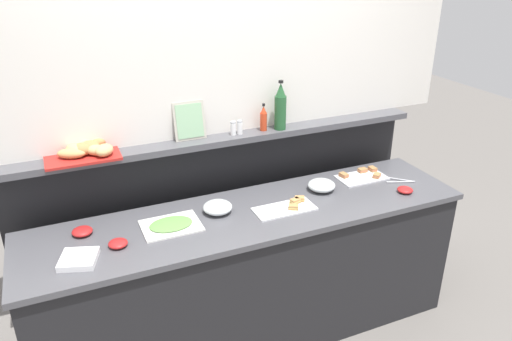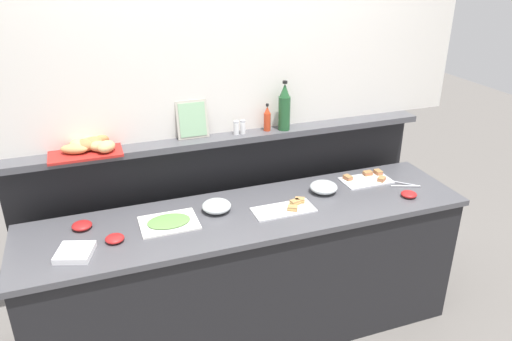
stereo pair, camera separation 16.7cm
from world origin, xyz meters
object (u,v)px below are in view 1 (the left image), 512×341
at_px(bread_basket, 87,150).
at_px(condiment_bowl_red, 82,231).
at_px(condiment_bowl_cream, 405,190).
at_px(framed_picture, 189,121).
at_px(glass_bowl_medium, 321,186).
at_px(glass_bowl_large, 218,208).
at_px(sandwich_platter_front, 287,207).
at_px(serving_tongs, 401,181).
at_px(napkin_stack, 79,259).
at_px(cold_cuts_platter, 171,225).
at_px(wine_bottle_green, 280,107).
at_px(condiment_bowl_teal, 118,243).
at_px(hot_sauce_bottle, 263,119).
at_px(sandwich_platter_side, 362,176).
at_px(pepper_shaker, 240,127).
at_px(salt_shaker, 233,128).

bearing_deg(bread_basket, condiment_bowl_red, -110.15).
xyz_separation_m(condiment_bowl_cream, framed_picture, (-1.19, 0.60, 0.43)).
bearing_deg(glass_bowl_medium, glass_bowl_large, -179.32).
distance_m(sandwich_platter_front, serving_tongs, 0.85).
bearing_deg(serving_tongs, napkin_stack, -177.10).
relative_size(cold_cuts_platter, wine_bottle_green, 1.00).
relative_size(condiment_bowl_teal, hot_sauce_bottle, 0.56).
height_order(condiment_bowl_teal, bread_basket, bread_basket).
bearing_deg(serving_tongs, sandwich_platter_front, -177.89).
relative_size(wine_bottle_green, framed_picture, 1.36).
height_order(sandwich_platter_side, bread_basket, bread_basket).
relative_size(hot_sauce_bottle, pepper_shaker, 2.02).
bearing_deg(wine_bottle_green, salt_shaker, 176.92).
bearing_deg(condiment_bowl_red, sandwich_platter_side, 0.01).
distance_m(condiment_bowl_red, napkin_stack, 0.26).
relative_size(condiment_bowl_teal, pepper_shaker, 1.13).
bearing_deg(framed_picture, wine_bottle_green, -5.46).
xyz_separation_m(salt_shaker, bread_basket, (-0.87, 0.00, -0.00)).
xyz_separation_m(sandwich_platter_front, condiment_bowl_cream, (0.77, -0.10, 0.01)).
xyz_separation_m(sandwich_platter_front, hot_sauce_bottle, (0.05, 0.46, 0.39)).
relative_size(sandwich_platter_side, serving_tongs, 1.81).
relative_size(condiment_bowl_cream, wine_bottle_green, 0.30).
bearing_deg(wine_bottle_green, condiment_bowl_cream, -41.81).
bearing_deg(glass_bowl_large, pepper_shaker, 50.51).
relative_size(condiment_bowl_teal, wine_bottle_green, 0.31).
distance_m(sandwich_platter_side, wine_bottle_green, 0.72).
xyz_separation_m(napkin_stack, wine_bottle_green, (1.33, 0.51, 0.45)).
height_order(sandwich_platter_side, glass_bowl_large, glass_bowl_large).
height_order(glass_bowl_medium, salt_shaker, salt_shaker).
distance_m(cold_cuts_platter, wine_bottle_green, 1.02).
bearing_deg(wine_bottle_green, sandwich_platter_front, -110.08).
distance_m(napkin_stack, salt_shaker, 1.20).
bearing_deg(condiment_bowl_cream, serving_tongs, 60.03).
bearing_deg(serving_tongs, condiment_bowl_teal, -178.76).
relative_size(sandwich_platter_front, napkin_stack, 2.12).
distance_m(glass_bowl_large, napkin_stack, 0.81).
xyz_separation_m(condiment_bowl_teal, pepper_shaker, (0.86, 0.46, 0.35)).
bearing_deg(condiment_bowl_cream, hot_sauce_bottle, 141.90).
distance_m(sandwich_platter_side, pepper_shaker, 0.88).
xyz_separation_m(hot_sauce_bottle, salt_shaker, (-0.21, -0.00, -0.03)).
bearing_deg(framed_picture, condiment_bowl_red, -156.20).
relative_size(condiment_bowl_red, napkin_stack, 0.63).
distance_m(condiment_bowl_teal, napkin_stack, 0.21).
bearing_deg(salt_shaker, wine_bottle_green, -3.08).
height_order(hot_sauce_bottle, salt_shaker, hot_sauce_bottle).
bearing_deg(napkin_stack, framed_picture, 37.08).
xyz_separation_m(sandwich_platter_side, condiment_bowl_teal, (-1.62, -0.19, 0.01)).
bearing_deg(hot_sauce_bottle, wine_bottle_green, -9.40).
height_order(hot_sauce_bottle, bread_basket, hot_sauce_bottle).
bearing_deg(framed_picture, serving_tongs, -20.15).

